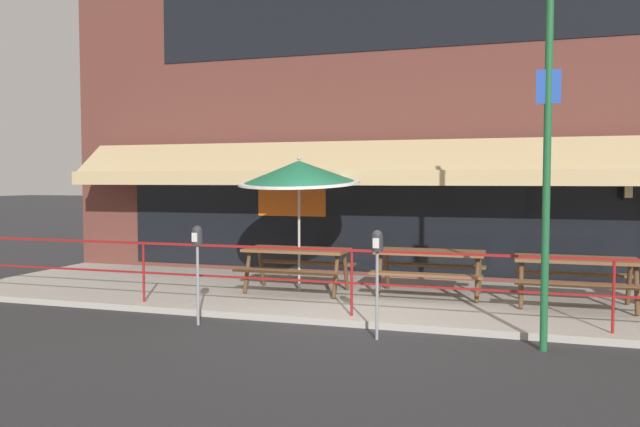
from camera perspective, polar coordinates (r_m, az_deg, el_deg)
The scene contains 11 objects.
ground_plane at distance 8.88m, azimuth 2.42°, elevation -10.35°, with size 120.00×120.00×0.00m, color #2D2D30.
patio_deck at distance 10.77m, azimuth 5.18°, elevation -7.69°, with size 15.00×4.00×0.10m, color #ADA89E.
restaurant_building at distance 12.88m, azimuth 7.38°, elevation 10.72°, with size 15.00×1.60×7.61m.
patio_railing at distance 9.01m, azimuth 2.92°, elevation -4.97°, with size 13.84×0.04×0.97m.
picnic_table_left at distance 10.92m, azimuth -2.15°, elevation -4.05°, with size 1.80×1.42×0.76m.
picnic_table_centre at distance 10.73m, azimuth 10.01°, elevation -4.22°, with size 1.80×1.42×0.76m.
picnic_table_right at distance 10.39m, azimuth 22.35°, elevation -4.65°, with size 1.80×1.42×0.76m.
patio_umbrella_left at distance 10.96m, azimuth -1.93°, elevation 3.70°, with size 2.14×2.14×2.38m.
parking_meter_near at distance 8.97m, azimuth -11.15°, elevation -2.82°, with size 0.15×0.16×1.42m.
parking_meter_far at distance 8.03m, azimuth 5.25°, elevation -3.46°, with size 0.15×0.16×1.42m.
street_sign_pole at distance 7.90m, azimuth 20.04°, elevation 4.28°, with size 0.28×0.09×4.39m.
Camera 1 is at (2.22, -8.34, 2.07)m, focal length 35.00 mm.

